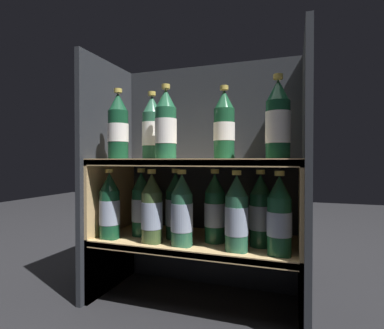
{
  "coord_description": "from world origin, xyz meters",
  "views": [
    {
      "loc": [
        0.34,
        -0.86,
        0.51
      ],
      "look_at": [
        0.0,
        0.11,
        0.49
      ],
      "focal_mm": 28.0,
      "sensor_mm": 36.0,
      "label": 1
    }
  ],
  "objects_px": {
    "bottle_lower_front_1": "(152,210)",
    "bottle_lower_front_3": "(237,216)",
    "bottle_lower_front_4": "(279,218)",
    "bottle_lower_back_1": "(176,208)",
    "bottle_lower_back_3": "(260,212)",
    "bottle_upper_front_0": "(118,128)",
    "bottle_upper_front_1": "(166,126)",
    "bottle_lower_back_0": "(141,206)",
    "bottle_lower_back_2": "(215,210)",
    "bottle_upper_front_2": "(278,122)",
    "bottle_lower_front_0": "(110,208)",
    "bottle_upper_back_0": "(152,130)",
    "bottle_lower_front_2": "(182,212)",
    "bottle_upper_back_1": "(224,127)"
  },
  "relations": [
    {
      "from": "bottle_upper_back_0",
      "to": "bottle_lower_back_2",
      "type": "xyz_separation_m",
      "value": [
        0.24,
        -0.0,
        -0.28
      ]
    },
    {
      "from": "bottle_upper_front_2",
      "to": "bottle_upper_back_1",
      "type": "xyz_separation_m",
      "value": [
        -0.18,
        0.08,
        0.0
      ]
    },
    {
      "from": "bottle_upper_front_0",
      "to": "bottle_lower_front_0",
      "type": "distance_m",
      "value": 0.29
    },
    {
      "from": "bottle_upper_back_0",
      "to": "bottle_lower_front_0",
      "type": "bearing_deg",
      "value": -147.94
    },
    {
      "from": "bottle_upper_front_1",
      "to": "bottle_upper_front_2",
      "type": "bearing_deg",
      "value": -0.0
    },
    {
      "from": "bottle_lower_front_1",
      "to": "bottle_lower_front_3",
      "type": "bearing_deg",
      "value": 0.0
    },
    {
      "from": "bottle_upper_back_0",
      "to": "bottle_lower_back_1",
      "type": "height_order",
      "value": "bottle_upper_back_0"
    },
    {
      "from": "bottle_upper_front_2",
      "to": "bottle_lower_front_4",
      "type": "height_order",
      "value": "bottle_upper_front_2"
    },
    {
      "from": "bottle_upper_back_0",
      "to": "bottle_lower_back_0",
      "type": "distance_m",
      "value": 0.29
    },
    {
      "from": "bottle_lower_front_0",
      "to": "bottle_lower_back_1",
      "type": "bearing_deg",
      "value": 19.88
    },
    {
      "from": "bottle_lower_back_3",
      "to": "bottle_upper_front_2",
      "type": "bearing_deg",
      "value": -54.13
    },
    {
      "from": "bottle_upper_front_0",
      "to": "bottle_upper_front_1",
      "type": "relative_size",
      "value": 1.0
    },
    {
      "from": "bottle_lower_front_2",
      "to": "bottle_lower_back_0",
      "type": "xyz_separation_m",
      "value": [
        -0.19,
        0.08,
        0.0
      ]
    },
    {
      "from": "bottle_upper_front_1",
      "to": "bottle_lower_front_0",
      "type": "xyz_separation_m",
      "value": [
        -0.22,
        0.0,
        -0.28
      ]
    },
    {
      "from": "bottle_lower_front_2",
      "to": "bottle_lower_back_0",
      "type": "distance_m",
      "value": 0.21
    },
    {
      "from": "bottle_upper_front_1",
      "to": "bottle_upper_front_0",
      "type": "bearing_deg",
      "value": -180.0
    },
    {
      "from": "bottle_upper_front_0",
      "to": "bottle_upper_back_0",
      "type": "xyz_separation_m",
      "value": [
        0.09,
        0.08,
        -0.0
      ]
    },
    {
      "from": "bottle_upper_back_0",
      "to": "bottle_lower_front_1",
      "type": "xyz_separation_m",
      "value": [
        0.04,
        -0.08,
        -0.28
      ]
    },
    {
      "from": "bottle_lower_back_0",
      "to": "bottle_lower_front_0",
      "type": "bearing_deg",
      "value": -136.18
    },
    {
      "from": "bottle_upper_back_0",
      "to": "bottle_lower_back_0",
      "type": "xyz_separation_m",
      "value": [
        -0.04,
        -0.0,
        -0.28
      ]
    },
    {
      "from": "bottle_lower_front_2",
      "to": "bottle_lower_front_3",
      "type": "distance_m",
      "value": 0.18
    },
    {
      "from": "bottle_lower_back_0",
      "to": "bottle_lower_front_2",
      "type": "bearing_deg",
      "value": -22.58
    },
    {
      "from": "bottle_upper_front_2",
      "to": "bottle_lower_back_2",
      "type": "bearing_deg",
      "value": 159.19
    },
    {
      "from": "bottle_upper_back_0",
      "to": "bottle_lower_back_0",
      "type": "relative_size",
      "value": 1.0
    },
    {
      "from": "bottle_lower_front_2",
      "to": "bottle_lower_back_1",
      "type": "height_order",
      "value": "same"
    },
    {
      "from": "bottle_lower_front_1",
      "to": "bottle_lower_back_2",
      "type": "height_order",
      "value": "same"
    },
    {
      "from": "bottle_lower_front_4",
      "to": "bottle_lower_back_0",
      "type": "xyz_separation_m",
      "value": [
        -0.5,
        0.08,
        -0.0
      ]
    },
    {
      "from": "bottle_lower_back_3",
      "to": "bottle_lower_front_0",
      "type": "bearing_deg",
      "value": -171.22
    },
    {
      "from": "bottle_lower_front_3",
      "to": "bottle_upper_back_1",
      "type": "bearing_deg",
      "value": 125.82
    },
    {
      "from": "bottle_lower_front_1",
      "to": "bottle_lower_back_0",
      "type": "xyz_separation_m",
      "value": [
        -0.08,
        0.08,
        0.0
      ]
    },
    {
      "from": "bottle_lower_front_1",
      "to": "bottle_lower_back_2",
      "type": "xyz_separation_m",
      "value": [
        0.2,
        0.08,
        0.0
      ]
    },
    {
      "from": "bottle_upper_back_1",
      "to": "bottle_lower_back_3",
      "type": "bearing_deg",
      "value": -0.0
    },
    {
      "from": "bottle_lower_front_3",
      "to": "bottle_lower_front_4",
      "type": "xyz_separation_m",
      "value": [
        0.13,
        0.0,
        0.0
      ]
    },
    {
      "from": "bottle_lower_front_2",
      "to": "bottle_upper_back_0",
      "type": "bearing_deg",
      "value": 151.62
    },
    {
      "from": "bottle_upper_back_1",
      "to": "bottle_lower_front_3",
      "type": "distance_m",
      "value": 0.3
    },
    {
      "from": "bottle_lower_front_1",
      "to": "bottle_lower_front_2",
      "type": "relative_size",
      "value": 1.0
    },
    {
      "from": "bottle_lower_front_0",
      "to": "bottle_lower_back_1",
      "type": "relative_size",
      "value": 1.0
    },
    {
      "from": "bottle_upper_front_0",
      "to": "bottle_upper_front_2",
      "type": "relative_size",
      "value": 1.0
    },
    {
      "from": "bottle_upper_back_1",
      "to": "bottle_lower_front_0",
      "type": "distance_m",
      "value": 0.5
    },
    {
      "from": "bottle_upper_front_0",
      "to": "bottle_lower_front_0",
      "type": "height_order",
      "value": "bottle_upper_front_0"
    },
    {
      "from": "bottle_lower_front_0",
      "to": "bottle_lower_front_1",
      "type": "distance_m",
      "value": 0.17
    },
    {
      "from": "bottle_upper_back_1",
      "to": "bottle_lower_back_2",
      "type": "xyz_separation_m",
      "value": [
        -0.03,
        -0.0,
        -0.28
      ]
    },
    {
      "from": "bottle_lower_front_1",
      "to": "bottle_lower_front_3",
      "type": "relative_size",
      "value": 1.0
    },
    {
      "from": "bottle_upper_front_0",
      "to": "bottle_upper_front_1",
      "type": "xyz_separation_m",
      "value": [
        0.18,
        0.0,
        -0.0
      ]
    },
    {
      "from": "bottle_lower_back_1",
      "to": "bottle_lower_front_0",
      "type": "bearing_deg",
      "value": -160.12
    },
    {
      "from": "bottle_lower_back_0",
      "to": "bottle_lower_back_2",
      "type": "xyz_separation_m",
      "value": [
        0.28,
        0.0,
        0.0
      ]
    },
    {
      "from": "bottle_upper_back_1",
      "to": "bottle_lower_front_4",
      "type": "relative_size",
      "value": 1.0
    },
    {
      "from": "bottle_lower_front_4",
      "to": "bottle_lower_back_1",
      "type": "relative_size",
      "value": 1.0
    },
    {
      "from": "bottle_upper_back_0",
      "to": "bottle_lower_front_3",
      "type": "distance_m",
      "value": 0.44
    },
    {
      "from": "bottle_lower_front_1",
      "to": "bottle_lower_back_3",
      "type": "distance_m",
      "value": 0.36
    }
  ]
}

